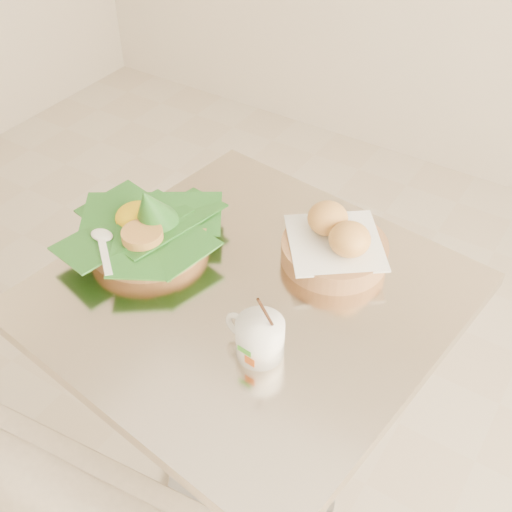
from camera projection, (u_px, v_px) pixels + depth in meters
The scene contains 5 objects.
floor at pixel (180, 465), 1.75m from camera, with size 3.60×3.60×0.00m, color beige.
cafe_table at pixel (250, 366), 1.34m from camera, with size 0.78×0.78×0.75m.
rice_basket at pixel (146, 227), 1.27m from camera, with size 0.30×0.31×0.15m.
bread_basket at pixel (335, 244), 1.24m from camera, with size 0.25×0.25×0.11m.
coffee_mug at pixel (259, 337), 1.06m from camera, with size 0.11×0.09×0.14m.
Camera 1 is at (0.68, -0.67, 1.59)m, focal length 45.00 mm.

